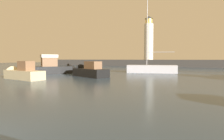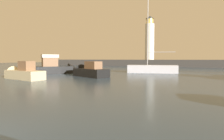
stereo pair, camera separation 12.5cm
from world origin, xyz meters
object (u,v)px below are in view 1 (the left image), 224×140
(motorboat_3, at_px, (86,71))
(sailboat_moored, at_px, (152,69))
(lighthouse, at_px, (149,39))
(motorboat_1, at_px, (20,73))
(motorboat_4, at_px, (58,68))

(motorboat_3, relative_size, sailboat_moored, 0.53)
(lighthouse, xyz_separation_m, motorboat_1, (-4.21, -44.40, -8.16))
(motorboat_1, bearing_deg, sailboat_moored, 54.45)
(motorboat_1, xyz_separation_m, sailboat_moored, (12.12, 16.96, 0.05))
(sailboat_moored, bearing_deg, lighthouse, 106.07)
(sailboat_moored, bearing_deg, motorboat_3, -122.75)
(motorboat_4, bearing_deg, lighthouse, 81.13)
(motorboat_1, bearing_deg, motorboat_3, 50.28)
(motorboat_3, xyz_separation_m, motorboat_4, (-6.78, 1.90, 0.32))
(lighthouse, bearing_deg, motorboat_1, -95.42)
(motorboat_1, bearing_deg, lighthouse, 84.58)
(lighthouse, bearing_deg, sailboat_moored, -73.93)
(motorboat_4, bearing_deg, motorboat_3, -15.65)
(motorboat_3, bearing_deg, lighthouse, 91.74)
(motorboat_4, height_order, sailboat_moored, sailboat_moored)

